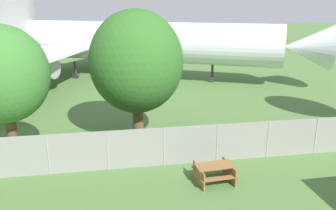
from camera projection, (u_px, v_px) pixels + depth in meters
perimeter_fence at (217, 143)px, 15.43m from camera, size 56.07×0.07×1.89m
airplane at (97, 41)px, 33.93m from camera, size 41.77×34.63×11.36m
picnic_bench_near_cabin at (214, 171)px, 13.78m from camera, size 1.67×1.52×0.76m
tree_near_hangar at (3, 75)px, 13.45m from camera, size 3.71×3.71×6.48m
tree_far_right at (136, 62)px, 17.11m from camera, size 4.92×4.92×7.02m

